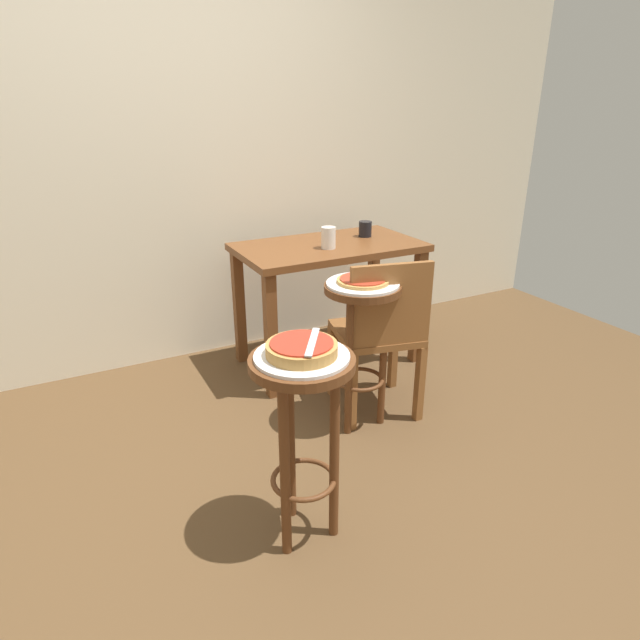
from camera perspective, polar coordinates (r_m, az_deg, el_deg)
name	(u,v)px	position (r m, az deg, el deg)	size (l,w,h in m)	color
ground_plane	(268,512)	(2.30, -5.58, -19.67)	(6.00, 6.00, 0.00)	brown
back_wall	(143,108)	(3.31, -18.25, 20.62)	(6.00, 0.10, 3.00)	beige
stool_foreground	(303,411)	(1.89, -1.86, -9.64)	(0.36, 0.36, 0.74)	#5B3319
serving_plate_foreground	(302,356)	(1.78, -1.95, -3.88)	(0.32, 0.32, 0.01)	silver
pizza_foreground	(302,349)	(1.77, -1.96, -3.06)	(0.24, 0.24, 0.05)	#B78442
stool_middle	(361,325)	(2.57, 4.43, -0.58)	(0.36, 0.36, 0.74)	#5B3319
serving_plate_middle	(363,284)	(2.50, 4.57, 3.87)	(0.34, 0.34, 0.01)	silver
pizza_middle	(363,280)	(2.50, 4.58, 4.22)	(0.24, 0.24, 0.02)	tan
dining_table	(329,265)	(3.21, 0.93, 5.88)	(1.08, 0.61, 0.76)	brown
cup_near_edge	(328,238)	(3.07, 0.90, 8.74)	(0.08, 0.08, 0.12)	silver
cup_far_edge	(365,229)	(3.36, 4.82, 9.61)	(0.08, 0.08, 0.09)	black
wooden_chair	(381,332)	(2.70, 6.45, -1.24)	(0.48, 0.48, 0.85)	brown
pizza_server_knife	(312,342)	(1.76, -0.80, -2.33)	(0.22, 0.02, 0.01)	silver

